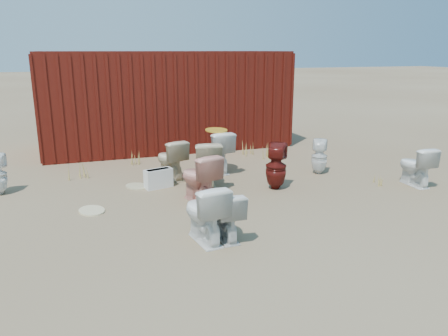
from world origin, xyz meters
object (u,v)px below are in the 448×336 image
object	(u,v)px
toilet_front_c	(226,215)
loose_tank	(158,178)
toilet_front_a	(204,213)
toilet_front_maroon	(276,167)
toilet_back_e	(319,157)
shipping_container	(165,99)
toilet_back_yellowlid	(216,152)
toilet_back_beige_right	(207,163)
toilet_front_e	(416,166)
toilet_front_pink	(199,178)
toilet_back_beige_left	(171,159)

from	to	relation	value
toilet_front_c	loose_tank	distance (m)	2.54
toilet_front_a	toilet_front_c	distance (m)	0.29
toilet_front_a	toilet_front_maroon	distance (m)	2.54
toilet_back_e	loose_tank	bearing A→B (deg)	29.71
shipping_container	toilet_front_maroon	distance (m)	4.54
shipping_container	toilet_back_yellowlid	world-z (taller)	shipping_container
toilet_back_beige_right	toilet_front_a	bearing A→B (deg)	84.00
toilet_back_yellowlid	toilet_front_e	bearing A→B (deg)	139.76
toilet_front_e	toilet_front_pink	bearing A→B (deg)	-3.86
shipping_container	toilet_front_c	size ratio (longest dim) A/B	9.00
shipping_container	toilet_front_e	xyz separation A→B (m)	(3.60, -4.98, -0.83)
toilet_back_beige_left	loose_tank	world-z (taller)	toilet_back_beige_left
toilet_front_a	toilet_back_beige_left	distance (m)	2.97
shipping_container	loose_tank	distance (m)	3.84
toilet_front_e	toilet_back_beige_right	bearing A→B (deg)	-16.26
shipping_container	toilet_back_e	bearing A→B (deg)	-57.60
toilet_front_maroon	toilet_front_e	distance (m)	2.60
toilet_front_maroon	toilet_back_beige_left	world-z (taller)	toilet_front_maroon
toilet_back_yellowlid	toilet_back_e	xyz separation A→B (m)	(1.93, -0.78, -0.08)
shipping_container	toilet_front_pink	bearing A→B (deg)	-95.20
toilet_front_c	toilet_back_beige_left	world-z (taller)	toilet_back_beige_left
toilet_front_a	loose_tank	bearing A→B (deg)	-94.92
toilet_front_c	toilet_back_beige_left	xyz separation A→B (m)	(-0.08, 2.98, 0.06)
toilet_front_a	toilet_back_yellowlid	xyz separation A→B (m)	(1.20, 3.15, 0.04)
toilet_front_c	toilet_back_beige_left	size ratio (longest dim) A/B	0.85
toilet_front_c	toilet_back_yellowlid	world-z (taller)	toilet_back_yellowlid
toilet_front_maroon	toilet_back_yellowlid	bearing A→B (deg)	-31.31
toilet_front_maroon	toilet_back_beige_left	xyz separation A→B (m)	(-1.65, 1.23, -0.02)
toilet_front_pink	toilet_back_yellowlid	xyz separation A→B (m)	(0.83, 1.63, 0.02)
shipping_container	toilet_back_beige_right	world-z (taller)	shipping_container
toilet_front_maroon	toilet_back_e	bearing A→B (deg)	-119.63
toilet_front_c	shipping_container	bearing A→B (deg)	-94.21
toilet_front_c	toilet_front_e	bearing A→B (deg)	-164.52
toilet_front_pink	toilet_front_maroon	world-z (taller)	toilet_front_maroon
toilet_front_pink	toilet_front_maroon	size ratio (longest dim) A/B	0.99
toilet_front_pink	toilet_front_c	distance (m)	1.54
toilet_front_e	toilet_back_beige_left	xyz separation A→B (m)	(-4.17, 1.88, 0.02)
loose_tank	toilet_front_maroon	bearing A→B (deg)	-35.48
shipping_container	toilet_back_yellowlid	xyz separation A→B (m)	(0.42, -2.92, -0.77)
toilet_back_beige_right	toilet_front_pink	bearing A→B (deg)	75.99
toilet_back_beige_right	toilet_front_c	bearing A→B (deg)	90.82
toilet_front_pink	toilet_back_beige_right	size ratio (longest dim) A/B	0.96
toilet_front_a	toilet_back_yellowlid	size ratio (longest dim) A/B	0.92
toilet_back_e	toilet_back_beige_right	bearing A→B (deg)	33.25
toilet_back_beige_right	toilet_back_e	bearing A→B (deg)	-166.44
toilet_front_e	toilet_back_e	xyz separation A→B (m)	(-1.25, 1.28, -0.02)
toilet_back_beige_left	toilet_front_a	bearing A→B (deg)	70.50
toilet_front_e	loose_tank	size ratio (longest dim) A/B	1.47
toilet_front_c	toilet_back_e	distance (m)	3.71
toilet_back_beige_left	toilet_back_yellowlid	distance (m)	1.01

